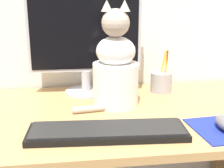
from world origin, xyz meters
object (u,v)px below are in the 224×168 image
at_px(cat, 115,68).
at_px(pen_cup, 161,82).
at_px(monitor, 85,42).
at_px(keyboard, 107,131).

relative_size(cat, pen_cup, 2.15).
bearing_deg(monitor, keyboard, -84.37).
xyz_separation_m(cat, pen_cup, (0.21, 0.13, -0.10)).
bearing_deg(keyboard, cat, 80.27).
relative_size(keyboard, pen_cup, 2.67).
distance_m(cat, pen_cup, 0.26).
bearing_deg(pen_cup, keyboard, -125.29).
bearing_deg(pen_cup, cat, -148.45).
height_order(monitor, pen_cup, monitor).
distance_m(keyboard, cat, 0.29).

